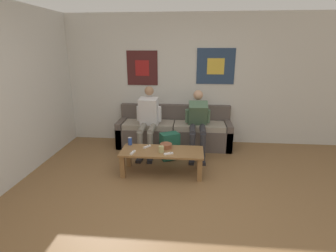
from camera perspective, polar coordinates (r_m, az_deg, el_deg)
name	(u,v)px	position (r m, az deg, el deg)	size (l,w,h in m)	color
ground_plane	(174,215)	(3.30, 1.23, -18.90)	(18.00, 18.00, 0.00)	brown
wall_back	(183,80)	(5.34, 3.33, 9.93)	(10.00, 0.07, 2.55)	silver
couch	(174,132)	(5.25, 1.36, -1.31)	(2.23, 0.66, 0.79)	#564C47
coffee_table	(162,154)	(4.10, -1.30, -6.19)	(1.28, 0.51, 0.38)	olive
person_seated_adult	(148,119)	(4.84, -4.35, 1.63)	(0.47, 0.85, 1.22)	gray
person_seated_teen	(198,121)	(4.84, 6.48, 1.20)	(0.47, 0.99, 1.14)	#2D2D33
backpack	(170,147)	(4.64, 0.42, -4.55)	(0.38, 0.34, 0.48)	#1E5642
ceramic_bowl	(166,145)	(4.16, -0.45, -4.26)	(0.19, 0.19, 0.07)	brown
pillar_candle	(161,149)	(3.99, -1.47, -5.09)	(0.08, 0.08, 0.11)	tan
drink_can_blue	(130,141)	(4.33, -8.28, -3.28)	(0.07, 0.07, 0.12)	#28479E
game_controller_near_left	(147,147)	(4.21, -4.57, -4.50)	(0.11, 0.14, 0.03)	white
game_controller_near_right	(133,152)	(4.01, -7.67, -5.73)	(0.06, 0.15, 0.03)	white
game_controller_far_center	(169,154)	(3.93, 0.11, -6.02)	(0.14, 0.09, 0.03)	white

